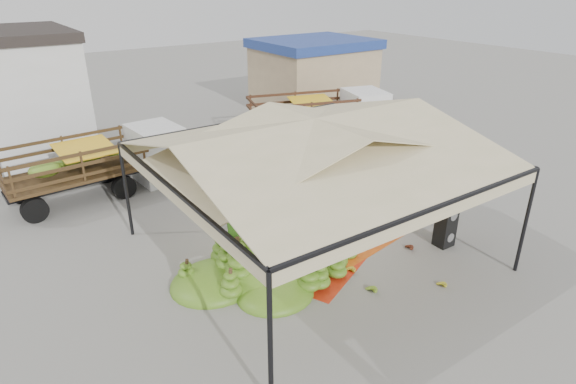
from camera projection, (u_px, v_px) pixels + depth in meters
ground at (311, 251)px, 14.16m from camera, size 90.00×90.00×0.00m
canopy_tent at (314, 144)px, 12.81m from camera, size 8.10×8.10×4.00m
building_tan at (313, 75)px, 28.24m from camera, size 6.30×5.30×4.10m
tarp_left at (301, 248)px, 14.32m from camera, size 5.21×5.12×0.01m
tarp_right at (332, 222)px, 15.81m from camera, size 4.77×4.94×0.01m
banana_heap at (267, 254)px, 12.95m from camera, size 5.33×4.40×1.13m
hand_yellow_a at (441, 285)px, 12.46m from camera, size 0.44×0.37×0.19m
hand_yellow_b at (349, 270)px, 13.06m from camera, size 0.52×0.44×0.21m
hand_red_a at (407, 247)px, 14.18m from camera, size 0.55×0.50×0.20m
hand_red_b at (438, 235)px, 14.84m from camera, size 0.56×0.51×0.21m
hand_green at (370, 290)px, 12.23m from camera, size 0.50×0.42×0.22m
hanging_bunches at (323, 144)px, 14.97m from camera, size 1.74×0.24×0.20m
speaker_stack at (446, 224)px, 14.19m from camera, size 0.53×0.46×1.42m
banana_leaves at (235, 270)px, 13.27m from camera, size 0.96×1.36×3.70m
vendor at (225, 189)px, 16.39m from camera, size 0.60×0.44×1.53m
truck_left at (104, 158)px, 17.54m from camera, size 6.41×2.58×2.15m
truck_right at (324, 112)px, 23.21m from camera, size 6.97×4.03×2.27m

